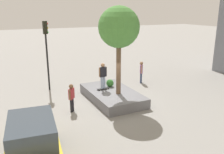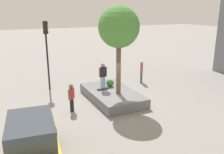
% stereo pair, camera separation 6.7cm
% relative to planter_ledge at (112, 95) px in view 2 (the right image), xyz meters
% --- Properties ---
extents(ground_plane, '(120.00, 120.00, 0.00)m').
position_rel_planter_ledge_xyz_m(ground_plane, '(-0.38, 0.01, -0.30)').
color(ground_plane, gray).
extents(planter_ledge, '(4.62, 2.65, 0.59)m').
position_rel_planter_ledge_xyz_m(planter_ledge, '(0.00, 0.00, 0.00)').
color(planter_ledge, slate).
rests_on(planter_ledge, ground).
extents(plaza_tree, '(2.36, 2.36, 5.14)m').
position_rel_planter_ledge_xyz_m(plaza_tree, '(-0.61, -0.13, 4.21)').
color(plaza_tree, brown).
rests_on(plaza_tree, planter_ledge).
extents(boxwood_shrub, '(0.49, 0.49, 0.49)m').
position_rel_planter_ledge_xyz_m(boxwood_shrub, '(0.81, -0.25, 0.54)').
color(boxwood_shrub, '#2D6628').
rests_on(boxwood_shrub, planter_ledge).
extents(skateboard, '(0.24, 0.81, 0.07)m').
position_rel_planter_ledge_xyz_m(skateboard, '(0.47, 0.40, 0.35)').
color(skateboard, black).
rests_on(skateboard, planter_ledge).
extents(skateboarder, '(0.26, 0.56, 1.65)m').
position_rel_planter_ledge_xyz_m(skateboarder, '(0.47, 0.40, 1.32)').
color(skateboarder, '#8C9EB7').
rests_on(skateboarder, skateboard).
extents(sedan_parked, '(4.33, 2.33, 1.93)m').
position_rel_planter_ledge_xyz_m(sedan_parked, '(-4.77, 5.45, 0.68)').
color(sedan_parked, gold).
rests_on(sedan_parked, ground).
extents(traffic_light_corner, '(0.31, 0.36, 4.77)m').
position_rel_planter_ledge_xyz_m(traffic_light_corner, '(3.72, 3.11, 2.94)').
color(traffic_light_corner, black).
rests_on(traffic_light_corner, ground).
extents(passerby_with_bag, '(0.44, 0.42, 1.60)m').
position_rel_planter_ledge_xyz_m(passerby_with_bag, '(-0.62, 2.79, 0.62)').
color(passerby_with_bag, black).
rests_on(passerby_with_bag, ground).
extents(pedestrian_crossing, '(0.50, 0.39, 1.68)m').
position_rel_planter_ledge_xyz_m(pedestrian_crossing, '(2.25, -3.60, 0.67)').
color(pedestrian_crossing, navy).
rests_on(pedestrian_crossing, ground).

